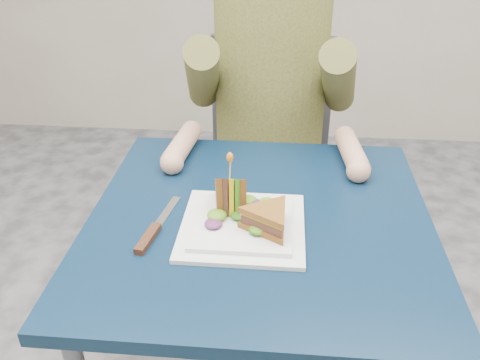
# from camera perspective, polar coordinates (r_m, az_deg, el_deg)

# --- Properties ---
(table) EXTENTS (0.75, 0.75, 0.73)m
(table) POSITION_cam_1_polar(r_m,az_deg,el_deg) (1.17, 2.16, -7.30)
(table) COLOR black
(table) RESTS_ON ground
(chair) EXTENTS (0.42, 0.40, 0.93)m
(chair) POSITION_cam_1_polar(r_m,az_deg,el_deg) (1.79, 3.27, 2.87)
(chair) COLOR #47474C
(chair) RESTS_ON ground
(diner) EXTENTS (0.54, 0.59, 0.74)m
(diner) POSITION_cam_1_polar(r_m,az_deg,el_deg) (1.55, 3.52, 13.33)
(diner) COLOR brown
(diner) RESTS_ON chair
(plate) EXTENTS (0.26, 0.26, 0.02)m
(plate) POSITION_cam_1_polar(r_m,az_deg,el_deg) (1.08, 0.30, -5.09)
(plate) COLOR white
(plate) RESTS_ON table
(sandwich_flat) EXTENTS (0.18, 0.18, 0.05)m
(sandwich_flat) POSITION_cam_1_polar(r_m,az_deg,el_deg) (1.03, 3.23, -4.40)
(sandwich_flat) COLOR brown
(sandwich_flat) RESTS_ON plate
(sandwich_upright) EXTENTS (0.09, 0.14, 0.14)m
(sandwich_upright) POSITION_cam_1_polar(r_m,az_deg,el_deg) (1.09, -1.09, -1.72)
(sandwich_upright) COLOR brown
(sandwich_upright) RESTS_ON plate
(fork) EXTENTS (0.04, 0.18, 0.01)m
(fork) POSITION_cam_1_polar(r_m,az_deg,el_deg) (1.09, -4.48, -5.25)
(fork) COLOR silver
(fork) RESTS_ON table
(knife) EXTENTS (0.05, 0.22, 0.02)m
(knife) POSITION_cam_1_polar(r_m,az_deg,el_deg) (1.08, -9.89, -5.91)
(knife) COLOR silver
(knife) RESTS_ON table
(toothpick) EXTENTS (0.01, 0.01, 0.06)m
(toothpick) POSITION_cam_1_polar(r_m,az_deg,el_deg) (1.06, -1.12, 1.22)
(toothpick) COLOR tan
(toothpick) RESTS_ON sandwich_upright
(toothpick_frill) EXTENTS (0.01, 0.01, 0.02)m
(toothpick_frill) POSITION_cam_1_polar(r_m,az_deg,el_deg) (1.05, -1.13, 2.56)
(toothpick_frill) COLOR orange
(toothpick_frill) RESTS_ON sandwich_upright
(lettuce_spill) EXTENTS (0.15, 0.13, 0.02)m
(lettuce_spill) POSITION_cam_1_polar(r_m,az_deg,el_deg) (1.07, 0.61, -3.87)
(lettuce_spill) COLOR #337A14
(lettuce_spill) RESTS_ON plate
(onion_ring) EXTENTS (0.04, 0.04, 0.02)m
(onion_ring) POSITION_cam_1_polar(r_m,az_deg,el_deg) (1.07, 1.13, -3.83)
(onion_ring) COLOR #9E4C7A
(onion_ring) RESTS_ON plate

